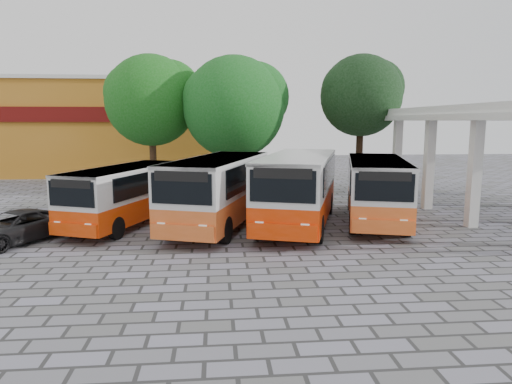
{
  "coord_description": "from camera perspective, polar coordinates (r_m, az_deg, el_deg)",
  "views": [
    {
      "loc": [
        -3.48,
        -17.13,
        4.67
      ],
      "look_at": [
        -1.68,
        3.13,
        1.5
      ],
      "focal_mm": 32.0,
      "sensor_mm": 36.0,
      "label": 1
    }
  ],
  "objects": [
    {
      "name": "ground",
      "position": [
        18.1,
        6.21,
        -6.15
      ],
      "size": [
        90.0,
        90.0,
        0.0
      ],
      "primitive_type": "plane",
      "color": "#5F5F5F",
      "rests_on": "ground"
    },
    {
      "name": "terminal_shelter",
      "position": [
        25.34,
        28.73,
        8.33
      ],
      "size": [
        6.8,
        15.8,
        5.4
      ],
      "color": "silver",
      "rests_on": "ground"
    },
    {
      "name": "shophouse_block",
      "position": [
        43.77,
        -15.12,
        7.89
      ],
      "size": [
        20.4,
        10.4,
        8.3
      ],
      "color": "#AB6919",
      "rests_on": "ground"
    },
    {
      "name": "bus_far_left",
      "position": [
        21.3,
        -15.94,
        0.03
      ],
      "size": [
        4.73,
        7.84,
        2.64
      ],
      "rotation": [
        0.0,
        0.0,
        -0.37
      ],
      "color": "#E03603",
      "rests_on": "ground"
    },
    {
      "name": "bus_centre_left",
      "position": [
        20.28,
        -4.65,
        0.62
      ],
      "size": [
        5.15,
        9.06,
        3.07
      ],
      "rotation": [
        0.0,
        0.0,
        -0.32
      ],
      "color": "#E05C21",
      "rests_on": "ground"
    },
    {
      "name": "bus_centre_right",
      "position": [
        20.44,
        5.36,
        0.87
      ],
      "size": [
        5.26,
        9.39,
        3.19
      ],
      "rotation": [
        0.0,
        0.0,
        -0.31
      ],
      "color": "red",
      "rests_on": "ground"
    },
    {
      "name": "bus_far_right",
      "position": [
        21.85,
        14.83,
        0.74
      ],
      "size": [
        4.59,
        8.61,
        2.93
      ],
      "rotation": [
        0.0,
        0.0,
        -0.28
      ],
      "color": "orange",
      "rests_on": "ground"
    },
    {
      "name": "tree_left",
      "position": [
        32.31,
        -12.84,
        11.44
      ],
      "size": [
        6.46,
        6.15,
        9.13
      ],
      "color": "#482F1D",
      "rests_on": "ground"
    },
    {
      "name": "tree_middle",
      "position": [
        30.35,
        -2.6,
        10.95
      ],
      "size": [
        6.98,
        6.65,
        8.89
      ],
      "color": "#3C2611",
      "rests_on": "ground"
    },
    {
      "name": "tree_right",
      "position": [
        31.58,
        13.13,
        11.96
      ],
      "size": [
        5.63,
        5.37,
        9.02
      ],
      "color": "black",
      "rests_on": "ground"
    },
    {
      "name": "parked_car",
      "position": [
        20.0,
        -27.91,
        -3.91
      ],
      "size": [
        4.02,
        4.79,
        1.22
      ],
      "primitive_type": "imported",
      "rotation": [
        0.0,
        0.0,
        -0.55
      ],
      "color": "black",
      "rests_on": "ground"
    }
  ]
}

